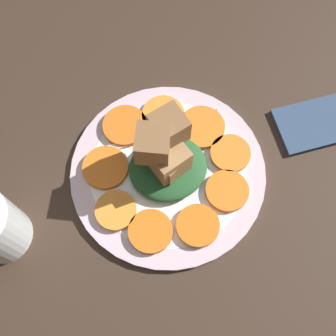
{
  "coord_description": "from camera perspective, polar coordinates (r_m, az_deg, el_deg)",
  "views": [
    {
      "loc": [
        5.83,
        21.18,
        60.04
      ],
      "look_at": [
        0.0,
        0.0,
        4.1
      ],
      "focal_mm": 45.0,
      "sensor_mm": 36.0,
      "label": 1
    }
  ],
  "objects": [
    {
      "name": "carrot_slice_2",
      "position": [
        0.64,
        4.59,
        5.53
      ],
      "size": [
        6.94,
        6.94,
        0.86
      ],
      "primitive_type": "cylinder",
      "color": "orange",
      "rests_on": "plate"
    },
    {
      "name": "napkin",
      "position": [
        0.69,
        19.83,
        5.8
      ],
      "size": [
        13.17,
        7.9,
        0.8
      ],
      "color": "#334766",
      "rests_on": "table_slab"
    },
    {
      "name": "center_pile",
      "position": [
        0.57,
        -0.3,
        1.48
      ],
      "size": [
        11.23,
        10.21,
        10.89
      ],
      "color": "#235128",
      "rests_on": "plate"
    },
    {
      "name": "carrot_slice_0",
      "position": [
        0.6,
        7.99,
        -3.08
      ],
      "size": [
        6.15,
        6.15,
        0.86
      ],
      "primitive_type": "cylinder",
      "color": "orange",
      "rests_on": "plate"
    },
    {
      "name": "fork",
      "position": [
        0.63,
        -0.09,
        5.12
      ],
      "size": [
        17.75,
        2.9,
        0.4
      ],
      "rotation": [
        0.0,
        0.0,
        0.07
      ],
      "color": "silver",
      "rests_on": "plate"
    },
    {
      "name": "carrot_slice_7",
      "position": [
        0.58,
        -2.39,
        -8.56
      ],
      "size": [
        6.14,
        6.14,
        0.86
      ],
      "primitive_type": "cylinder",
      "color": "orange",
      "rests_on": "plate"
    },
    {
      "name": "plate",
      "position": [
        0.62,
        0.0,
        -0.54
      ],
      "size": [
        28.48,
        28.48,
        1.05
      ],
      "color": "silver",
      "rests_on": "table_slab"
    },
    {
      "name": "table_slab",
      "position": [
        0.63,
        0.0,
        -1.03
      ],
      "size": [
        120.0,
        120.0,
        2.0
      ],
      "primitive_type": "cube",
      "color": "#38281E",
      "rests_on": "ground"
    },
    {
      "name": "carrot_slice_3",
      "position": [
        0.64,
        -0.65,
        7.15
      ],
      "size": [
        6.49,
        6.49,
        0.86
      ],
      "primitive_type": "cylinder",
      "color": "orange",
      "rests_on": "plate"
    },
    {
      "name": "carrot_slice_1",
      "position": [
        0.62,
        8.48,
        1.82
      ],
      "size": [
        5.93,
        5.93,
        0.86
      ],
      "primitive_type": "cylinder",
      "color": "orange",
      "rests_on": "plate"
    },
    {
      "name": "carrot_slice_8",
      "position": [
        0.58,
        4.05,
        -7.79
      ],
      "size": [
        6.02,
        6.02,
        0.86
      ],
      "primitive_type": "cylinder",
      "color": "orange",
      "rests_on": "plate"
    },
    {
      "name": "carrot_slice_4",
      "position": [
        0.64,
        -5.84,
        5.71
      ],
      "size": [
        6.7,
        6.7,
        0.86
      ],
      "primitive_type": "cylinder",
      "color": "orange",
      "rests_on": "plate"
    },
    {
      "name": "carrot_slice_6",
      "position": [
        0.59,
        -7.09,
        -5.71
      ],
      "size": [
        5.77,
        5.77,
        0.86
      ],
      "primitive_type": "cylinder",
      "color": "orange",
      "rests_on": "plate"
    },
    {
      "name": "carrot_slice_5",
      "position": [
        0.61,
        -8.48,
        0.03
      ],
      "size": [
        6.64,
        6.64,
        0.86
      ],
      "primitive_type": "cylinder",
      "color": "orange",
      "rests_on": "plate"
    }
  ]
}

